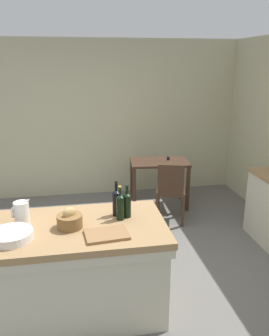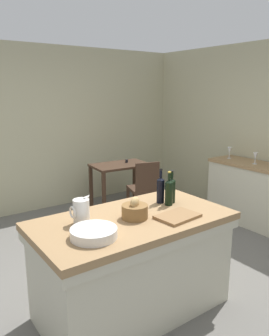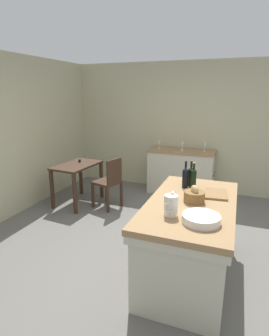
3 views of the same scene
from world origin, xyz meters
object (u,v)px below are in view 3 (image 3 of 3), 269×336
at_px(wash_bowl, 201,219).
at_px(wine_bottle_green, 193,178).
at_px(writing_desk, 77,171).
at_px(wine_bottle_dark, 191,176).
at_px(cutting_board, 216,194).
at_px(wine_glass_far_left, 205,145).
at_px(wooden_chair, 109,181).
at_px(island_table, 190,236).
at_px(wine_bottle_amber, 185,177).
at_px(side_cabinet, 181,172).
at_px(bread_basket, 194,196).
at_px(wine_glass_middle, 159,143).
at_px(pitcher, 171,205).
at_px(wine_glass_left, 182,145).

height_order(wash_bowl, wine_bottle_green, wine_bottle_green).
relative_size(wash_bowl, wine_bottle_green, 1.07).
xyz_separation_m(writing_desk, wine_bottle_dark, (-0.84, -2.18, 0.38)).
height_order(wash_bowl, cutting_board, wash_bowl).
bearing_deg(wine_glass_far_left, writing_desk, 120.11).
relative_size(wine_bottle_dark, wine_glass_far_left, 1.69).
relative_size(wooden_chair, wine_bottle_green, 2.85).
bearing_deg(wine_bottle_dark, island_table, -168.89).
distance_m(island_table, wine_bottle_amber, 0.70).
xyz_separation_m(side_cabinet, cutting_board, (-2.27, -0.85, 0.44)).
xyz_separation_m(writing_desk, wine_bottle_green, (-0.91, -2.22, 0.38)).
height_order(wash_bowl, wine_bottle_dark, wine_bottle_dark).
xyz_separation_m(island_table, bread_basket, (0.00, -0.02, 0.47)).
bearing_deg(side_cabinet, wine_glass_middle, 89.79).
height_order(writing_desk, wine_bottle_dark, wine_bottle_dark).
bearing_deg(writing_desk, pitcher, -129.45).
distance_m(cutting_board, wine_glass_middle, 2.63).
distance_m(side_cabinet, wine_glass_far_left, 0.72).
relative_size(pitcher, wine_glass_far_left, 1.32).
height_order(side_cabinet, wine_glass_middle, wine_glass_middle).
height_order(wooden_chair, wine_bottle_dark, wine_bottle_dark).
relative_size(island_table, wooden_chair, 1.84).
relative_size(side_cabinet, wash_bowl, 3.88).
distance_m(wine_bottle_dark, wine_glass_far_left, 2.06).
relative_size(island_table, wine_bottle_dark, 5.36).
height_order(wooden_chair, wine_glass_left, wine_glass_left).
distance_m(wooden_chair, wine_glass_middle, 1.42).
height_order(writing_desk, cutting_board, cutting_board).
bearing_deg(writing_desk, wine_glass_far_left, -59.89).
bearing_deg(bread_basket, wine_glass_left, 14.09).
bearing_deg(wine_glass_middle, writing_desk, 135.42).
bearing_deg(wine_bottle_green, pitcher, 175.41).
bearing_deg(wine_bottle_green, wine_glass_middle, 25.82).
bearing_deg(wine_bottle_green, wine_glass_far_left, 3.24).
relative_size(wooden_chair, wash_bowl, 2.66).
distance_m(wooden_chair, wine_bottle_dark, 1.83).
distance_m(wooden_chair, wine_glass_far_left, 1.97).
xyz_separation_m(cutting_board, wine_bottle_green, (0.15, 0.28, 0.12)).
height_order(wooden_chair, wash_bowl, wash_bowl).
xyz_separation_m(island_table, wine_glass_left, (2.54, 0.61, 0.53)).
bearing_deg(island_table, writing_desk, 59.20).
xyz_separation_m(wine_bottle_dark, wine_glass_left, (2.03, 0.51, 0.01)).
bearing_deg(wine_glass_middle, pitcher, -162.18).
bearing_deg(wine_glass_middle, wine_bottle_dark, -154.36).
distance_m(bread_basket, wine_glass_left, 2.62).
bearing_deg(wash_bowl, pitcher, 80.82).
distance_m(wooden_chair, wash_bowl, 2.60).
distance_m(island_table, wine_bottle_green, 0.70).
bearing_deg(wine_bottle_green, wine_glass_left, 14.80).
distance_m(bread_basket, wine_bottle_dark, 0.53).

